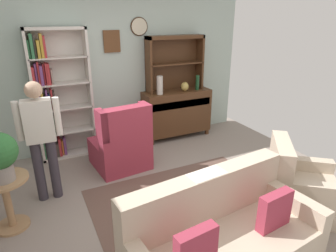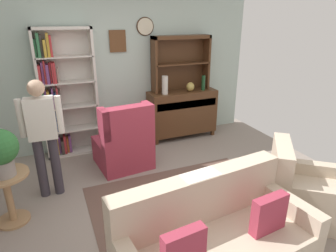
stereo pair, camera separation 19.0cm
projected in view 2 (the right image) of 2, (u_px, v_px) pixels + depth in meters
name	position (u px, v px, depth m)	size (l,w,h in m)	color
ground_plane	(167.00, 200.00, 3.85)	(5.40, 4.60, 0.02)	gray
wall_back	(120.00, 67.00, 5.18)	(5.00, 0.09, 2.80)	#ADC1B7
area_rug	(191.00, 209.00, 3.66)	(2.38, 1.99, 0.01)	brown
bookshelf	(63.00, 96.00, 4.78)	(0.90, 0.30, 2.10)	silver
sideboard	(182.00, 112.00, 5.66)	(1.30, 0.45, 0.92)	#4C2D19
sideboard_hutch	(181.00, 56.00, 5.38)	(1.10, 0.26, 1.00)	#4C2D19
vase_tall	(165.00, 85.00, 5.25)	(0.11, 0.11, 0.33)	beige
vase_round	(190.00, 87.00, 5.48)	(0.15, 0.15, 0.17)	tan
bottle_wine	(203.00, 83.00, 5.53)	(0.07, 0.07, 0.28)	#194223
couch_floral	(215.00, 244.00, 2.68)	(1.88, 1.03, 0.90)	beige
armchair_floral	(300.00, 192.00, 3.50)	(1.08, 1.07, 0.88)	beige
wingback_chair	(124.00, 144.00, 4.56)	(0.85, 0.87, 1.05)	#A33347
plant_stand	(8.00, 193.00, 3.32)	(0.52, 0.52, 0.63)	#A87F56
person_reading	(43.00, 131.00, 3.66)	(0.52, 0.22, 1.56)	#38333D
coffee_table	(202.00, 193.00, 3.37)	(0.80, 0.50, 0.42)	#4C2D19
book_stack	(208.00, 182.00, 3.38)	(0.21, 0.16, 0.09)	#337247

